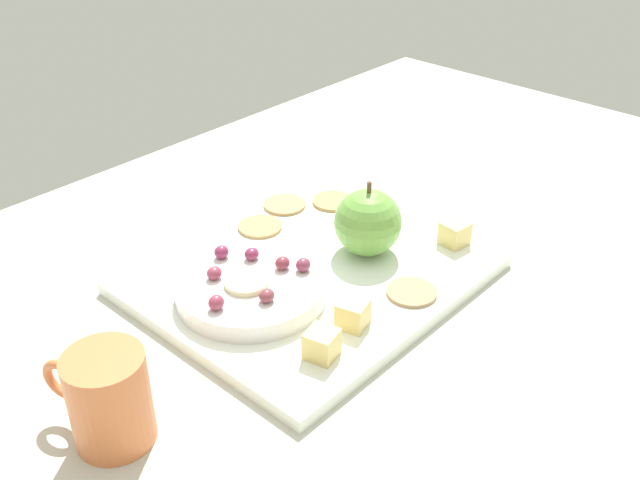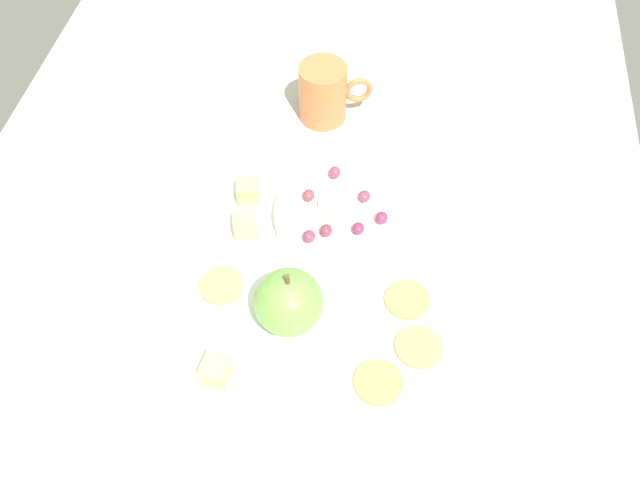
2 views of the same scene
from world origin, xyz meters
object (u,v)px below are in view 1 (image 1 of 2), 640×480
Objects in this scene: apple_slice_0 at (247,282)px; cracker_2 at (285,205)px; cheese_cube_0 at (353,314)px; grape_3 at (282,263)px; cracker_3 at (260,227)px; cracker_1 at (333,201)px; cracker_0 at (412,292)px; grape_4 at (252,254)px; cheese_cube_1 at (322,344)px; grape_2 at (216,303)px; apple_whole at (368,222)px; grape_6 at (222,252)px; platter at (311,274)px; grape_0 at (303,265)px; serving_dish at (251,289)px; grape_1 at (267,296)px; cup at (105,396)px; grape_5 at (214,273)px; cheese_cube_2 at (455,233)px.

cracker_2 is at bearing 34.07° from apple_slice_0.
grape_3 is (0.34, 9.86, 1.32)cm from cheese_cube_0.
cracker_1 is at bearing -11.71° from cracker_3.
cheese_cube_0 reaches higher than cracker_0.
grape_4 is at bearing 120.56° from cracker_0.
cheese_cube_1 is at bearing 178.68° from cracker_0.
apple_whole is at bearing -6.02° from grape_2.
grape_2 is 9.06cm from grape_6.
grape_2 is at bearing -179.43° from platter.
platter is 10.67cm from cracker_3.
grape_0 is at bearing -23.62° from apple_slice_0.
platter is 9.10cm from apple_slice_0.
serving_dish is 2.95× the size of cracker_3.
cracker_3 is at bearing -163.90° from cracker_2.
grape_2 reaches higher than cracker_0.
grape_0 is 1.00× the size of grape_2.
grape_1 is 1.00× the size of grape_2.
cracker_0 is 1.00× the size of cracker_1.
cup is at bearing -168.36° from apple_slice_0.
cracker_3 is 3.25× the size of grape_4.
cracker_1 is 27.63cm from grape_2.
cheese_cube_1 is 1.70× the size of grape_1.
serving_dish is at bearing -160.88° from cracker_1.
grape_6 reaches higher than apple_slice_0.
cracker_3 is 32.97cm from cup.
apple_slice_0 is (-5.64, 2.47, -0.42)cm from grape_0.
grape_3 is 23.74cm from cup.
platter is 10.90cm from cheese_cube_0.
platter is at bearing 6.55° from cup.
cheese_cube_0 and cheese_cube_1 have the same top height.
cracker_1 is 3.25× the size of grape_3.
grape_3 reaches higher than cheese_cube_1.
cracker_1 is at bearing 25.27° from grape_3.
cup reaches higher than cracker_2.
cheese_cube_1 is at bearing -127.95° from grape_0.
cheese_cube_0 is (-11.33, -7.47, -2.40)cm from apple_whole.
grape_2 reaches higher than grape_3.
grape_5 is (-5.59, 13.69, 1.29)cm from cheese_cube_0.
cracker_1 is 1.00× the size of cracker_3.
grape_0 is at bearing -28.91° from serving_dish.
grape_4 reaches higher than cheese_cube_2.
grape_4 is at bearing 25.44° from grape_2.
cheese_cube_2 is 0.52× the size of cracker_1.
cheese_cube_1 is (-5.37, -0.82, 0.00)cm from cheese_cube_0.
apple_whole is at bearing 33.40° from cheese_cube_0.
grape_6 is (2.84, 16.92, 1.34)cm from cheese_cube_1.
serving_dish is 3.43× the size of apple_slice_0.
cheese_cube_0 is 14.85cm from grape_5.
cup is (-17.58, -7.13, 0.16)cm from grape_5.
cracker_0 is at bearing -101.08° from cracker_2.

